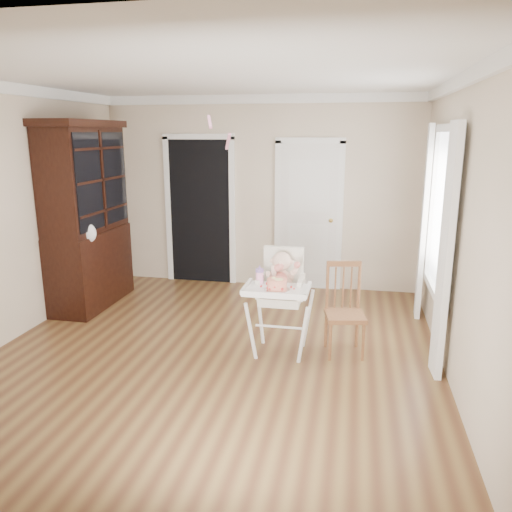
% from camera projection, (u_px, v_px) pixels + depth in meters
% --- Properties ---
extents(floor, '(5.00, 5.00, 0.00)m').
position_uv_depth(floor, '(213.00, 355.00, 5.07)').
color(floor, '#51301C').
rests_on(floor, ground).
extents(ceiling, '(5.00, 5.00, 0.00)m').
position_uv_depth(ceiling, '(207.00, 74.00, 4.42)').
color(ceiling, white).
rests_on(ceiling, wall_back).
extents(wall_back, '(4.50, 0.00, 4.50)m').
position_uv_depth(wall_back, '(260.00, 193.00, 7.13)').
color(wall_back, beige).
rests_on(wall_back, floor).
extents(wall_left, '(0.00, 5.00, 5.00)m').
position_uv_depth(wall_left, '(2.00, 216.00, 5.18)').
color(wall_left, beige).
rests_on(wall_left, floor).
extents(wall_right, '(0.00, 5.00, 5.00)m').
position_uv_depth(wall_right, '(460.00, 233.00, 4.32)').
color(wall_right, beige).
rests_on(wall_right, floor).
extents(crown_molding, '(4.50, 5.00, 0.12)m').
position_uv_depth(crown_molding, '(207.00, 81.00, 4.44)').
color(crown_molding, white).
rests_on(crown_molding, ceiling).
extents(doorway, '(1.06, 0.05, 2.22)m').
position_uv_depth(doorway, '(200.00, 208.00, 7.34)').
color(doorway, black).
rests_on(doorway, wall_back).
extents(closet_door, '(0.96, 0.09, 2.13)m').
position_uv_depth(closet_door, '(308.00, 218.00, 7.05)').
color(closet_door, white).
rests_on(closet_door, wall_back).
extents(window_right, '(0.13, 1.84, 2.30)m').
position_uv_depth(window_right, '(437.00, 224.00, 5.11)').
color(window_right, white).
rests_on(window_right, wall_right).
extents(high_chair, '(0.64, 0.78, 1.10)m').
position_uv_depth(high_chair, '(281.00, 289.00, 4.96)').
color(high_chair, white).
rests_on(high_chair, floor).
extents(baby, '(0.31, 0.23, 0.45)m').
position_uv_depth(baby, '(281.00, 275.00, 4.95)').
color(baby, beige).
rests_on(baby, high_chair).
extents(cake, '(0.24, 0.24, 0.11)m').
position_uv_depth(cake, '(277.00, 284.00, 4.65)').
color(cake, silver).
rests_on(cake, high_chair).
extents(sippy_cup, '(0.08, 0.08, 0.19)m').
position_uv_depth(sippy_cup, '(260.00, 276.00, 4.84)').
color(sippy_cup, '#FF9BCC').
rests_on(sippy_cup, high_chair).
extents(china_cabinet, '(0.62, 1.39, 2.35)m').
position_uv_depth(china_cabinet, '(87.00, 216.00, 6.30)').
color(china_cabinet, black).
rests_on(china_cabinet, floor).
extents(dining_chair, '(0.44, 0.44, 0.93)m').
position_uv_depth(dining_chair, '(344.00, 312.00, 5.03)').
color(dining_chair, brown).
rests_on(dining_chair, floor).
extents(streamer, '(0.19, 0.47, 0.15)m').
position_uv_depth(streamer, '(210.00, 122.00, 5.24)').
color(streamer, pink).
rests_on(streamer, ceiling).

